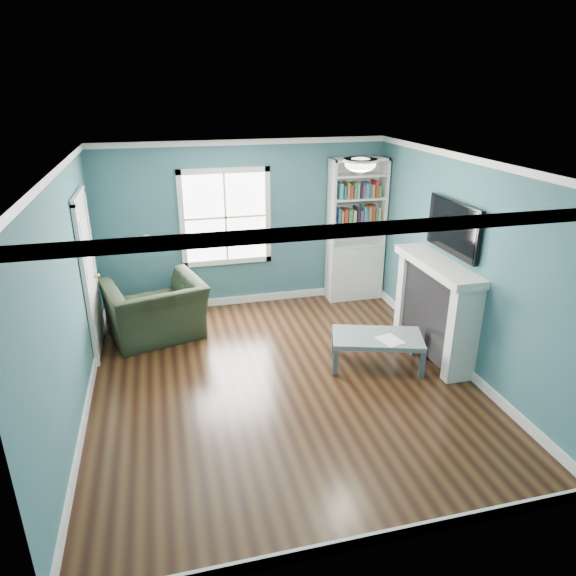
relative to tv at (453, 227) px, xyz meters
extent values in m
plane|color=black|center=(-2.20, -0.20, -1.72)|extent=(5.00, 5.00, 0.00)
plane|color=#306265|center=(-2.20, 2.30, -0.43)|extent=(4.50, 0.00, 4.50)
plane|color=#306265|center=(-2.20, -2.70, -0.43)|extent=(4.50, 0.00, 4.50)
plane|color=#306265|center=(-4.45, -0.20, -0.43)|extent=(0.00, 5.00, 5.00)
plane|color=#306265|center=(0.05, -0.20, -0.43)|extent=(0.00, 5.00, 5.00)
plane|color=white|center=(-2.20, -0.20, 0.88)|extent=(5.00, 5.00, 0.00)
cube|color=white|center=(-2.20, 2.28, -1.66)|extent=(4.50, 0.03, 0.12)
cube|color=white|center=(-2.20, -2.69, -1.66)|extent=(4.50, 0.03, 0.12)
cube|color=white|center=(-4.44, -0.20, -1.66)|extent=(0.03, 5.00, 0.12)
cube|color=white|center=(0.03, -0.20, -1.66)|extent=(0.03, 5.00, 0.12)
cube|color=white|center=(-2.20, 2.28, 0.84)|extent=(4.50, 0.04, 0.08)
cube|color=white|center=(-2.20, -2.68, 0.84)|extent=(4.50, 0.04, 0.08)
cube|color=white|center=(-4.43, -0.20, 0.84)|extent=(0.04, 5.00, 0.08)
cube|color=white|center=(0.03, -0.20, 0.84)|extent=(0.04, 5.00, 0.08)
cube|color=white|center=(-2.50, 2.29, -0.27)|extent=(1.24, 0.01, 1.34)
cube|color=white|center=(-3.16, 2.28, -0.27)|extent=(0.08, 0.06, 1.50)
cube|color=white|center=(-1.84, 2.28, -0.27)|extent=(0.08, 0.06, 1.50)
cube|color=white|center=(-2.50, 2.28, -0.98)|extent=(1.40, 0.06, 0.08)
cube|color=white|center=(-2.50, 2.28, 0.44)|extent=(1.40, 0.06, 0.08)
cube|color=white|center=(-2.50, 2.28, -0.27)|extent=(1.24, 0.03, 0.03)
cube|color=white|center=(-2.50, 2.28, -0.27)|extent=(0.03, 0.03, 1.34)
cube|color=silver|center=(-0.43, 2.10, -1.27)|extent=(0.90, 0.35, 0.90)
cube|color=silver|center=(-0.86, 2.10, -0.12)|extent=(0.04, 0.35, 1.40)
cube|color=silver|center=(0.00, 2.10, -0.12)|extent=(0.04, 0.35, 1.40)
cube|color=silver|center=(-0.43, 2.26, -0.12)|extent=(0.90, 0.02, 1.40)
cube|color=silver|center=(-0.43, 2.10, 0.55)|extent=(0.90, 0.35, 0.04)
cube|color=silver|center=(-0.43, 2.10, -0.80)|extent=(0.84, 0.33, 0.03)
cube|color=silver|center=(-0.43, 2.10, -0.42)|extent=(0.84, 0.33, 0.03)
cube|color=silver|center=(-0.43, 2.10, -0.04)|extent=(0.84, 0.33, 0.03)
cube|color=silver|center=(-0.43, 2.10, 0.32)|extent=(0.84, 0.33, 0.03)
cube|color=#264C8C|center=(-0.43, 2.08, -0.30)|extent=(0.70, 0.25, 0.22)
cube|color=olive|center=(-0.43, 2.08, 0.08)|extent=(0.70, 0.25, 0.22)
cylinder|color=beige|center=(-0.43, 2.05, 0.46)|extent=(0.26, 0.06, 0.26)
cube|color=black|center=(-0.11, 0.00, -1.12)|extent=(0.30, 1.20, 1.10)
cube|color=black|center=(-0.13, 0.00, -1.32)|extent=(0.22, 0.65, 0.70)
cube|color=silver|center=(-0.13, -0.67, -1.12)|extent=(0.36, 0.16, 1.20)
cube|color=silver|center=(-0.13, 0.67, -1.12)|extent=(0.36, 0.16, 1.20)
cube|color=silver|center=(-0.15, 0.00, -0.47)|extent=(0.44, 1.58, 0.10)
cube|color=black|center=(0.00, 0.00, 0.00)|extent=(0.06, 1.10, 0.65)
cube|color=silver|center=(-4.43, 1.20, -0.70)|extent=(0.04, 0.80, 2.05)
cube|color=white|center=(-4.42, 0.75, -0.70)|extent=(0.05, 0.08, 2.13)
cube|color=white|center=(-4.42, 1.65, -0.70)|extent=(0.05, 0.08, 2.13)
cube|color=white|center=(-4.42, 1.20, 0.36)|extent=(0.05, 0.98, 0.08)
sphere|color=#BF8C3F|center=(-4.37, 1.50, -0.77)|extent=(0.07, 0.07, 0.07)
ellipsoid|color=white|center=(-1.30, -0.10, 0.82)|extent=(0.34, 0.34, 0.15)
cylinder|color=white|center=(-1.30, -0.10, 0.86)|extent=(0.38, 0.38, 0.03)
cube|color=white|center=(-3.70, 2.28, -0.52)|extent=(0.08, 0.01, 0.12)
imported|color=black|center=(-3.65, 1.40, -1.17)|extent=(1.44, 1.13, 1.11)
cube|color=#494F57|center=(-1.54, -0.20, -1.55)|extent=(0.08, 0.08, 0.35)
cube|color=#494F57|center=(-0.53, -0.52, -1.55)|extent=(0.08, 0.08, 0.35)
cube|color=#494F57|center=(-1.37, 0.32, -1.55)|extent=(0.08, 0.08, 0.35)
cube|color=#494F57|center=(-0.36, 0.00, -1.55)|extent=(0.08, 0.08, 0.35)
cube|color=slate|center=(-0.95, -0.10, -1.35)|extent=(1.25, 0.92, 0.06)
cube|color=white|center=(-0.85, -0.25, -1.32)|extent=(0.32, 0.36, 0.00)
camera|label=1|loc=(-3.45, -5.41, 1.63)|focal=32.00mm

